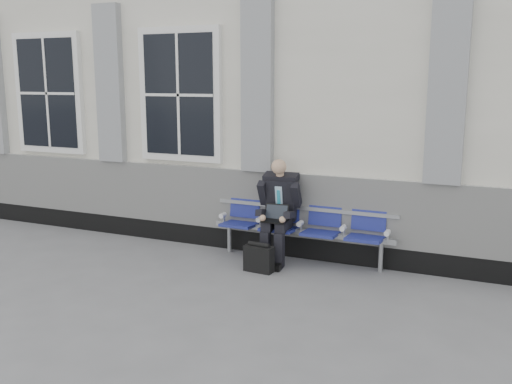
% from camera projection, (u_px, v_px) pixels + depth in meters
% --- Properties ---
extents(ground, '(70.00, 70.00, 0.00)m').
position_uv_depth(ground, '(105.00, 267.00, 7.64)').
color(ground, slate).
rests_on(ground, ground).
extents(station_building, '(14.40, 4.40, 4.49)m').
position_uv_depth(station_building, '(221.00, 94.00, 10.34)').
color(station_building, silver).
rests_on(station_building, ground).
extents(bench, '(2.60, 0.47, 0.91)m').
position_uv_depth(bench, '(302.00, 222.00, 7.81)').
color(bench, '#9EA0A3').
rests_on(bench, ground).
extents(businessman, '(0.59, 0.79, 1.43)m').
position_uv_depth(businessman, '(279.00, 207.00, 7.76)').
color(businessman, black).
rests_on(businessman, ground).
extents(briefcase, '(0.40, 0.19, 0.40)m').
position_uv_depth(briefcase, '(259.00, 258.00, 7.44)').
color(briefcase, black).
rests_on(briefcase, ground).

